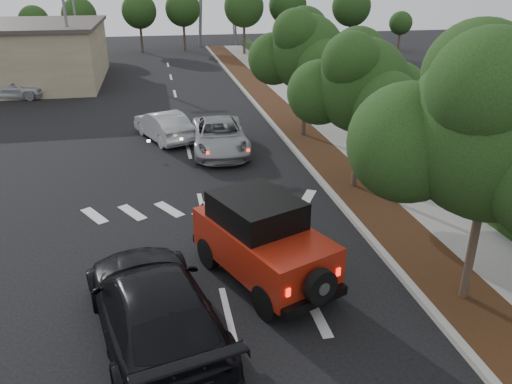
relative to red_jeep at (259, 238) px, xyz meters
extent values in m
plane|color=black|center=(-1.02, -1.49, -1.11)|extent=(120.00, 120.00, 0.00)
cube|color=#9E9B93|center=(3.58, 10.51, -1.03)|extent=(0.20, 70.00, 0.15)
cube|color=black|center=(4.58, 10.51, -1.05)|extent=(1.80, 70.00, 0.12)
cube|color=gray|center=(6.48, 10.51, -1.05)|extent=(2.00, 70.00, 0.12)
cube|color=black|center=(7.88, 10.51, -0.71)|extent=(0.80, 70.00, 0.80)
cylinder|color=black|center=(-1.18, 0.71, -0.69)|extent=(0.59, 0.88, 0.84)
cylinder|color=black|center=(0.32, 1.34, -0.69)|extent=(0.59, 0.88, 0.84)
cylinder|color=black|center=(-0.17, -1.71, -0.69)|extent=(0.59, 0.88, 0.84)
cylinder|color=black|center=(1.34, -1.08, -0.69)|extent=(0.59, 0.88, 0.84)
cube|color=#9A1D0E|center=(0.08, -0.19, -0.12)|extent=(3.23, 4.29, 1.04)
cube|color=black|center=(-0.04, 0.10, 0.74)|extent=(2.42, 2.63, 0.67)
cube|color=#9A1D0E|center=(-0.49, 1.17, -0.20)|extent=(1.94, 1.64, 0.86)
cube|color=black|center=(0.86, -2.05, -0.59)|extent=(1.72, 0.86, 0.23)
cylinder|color=black|center=(0.91, -2.18, -0.12)|extent=(0.82, 0.52, 0.79)
cube|color=#FF190C|center=(0.17, -2.26, -0.12)|extent=(0.11, 0.08, 0.19)
cube|color=#FF190C|center=(1.49, -1.71, -0.12)|extent=(0.11, 0.08, 0.19)
imported|color=#94979B|center=(0.35, 10.16, -0.41)|extent=(2.57, 5.16, 1.40)
imported|color=black|center=(-2.63, -1.98, -0.29)|extent=(3.50, 6.03, 1.64)
imported|color=#B4B7BC|center=(-2.02, 12.42, -0.42)|extent=(2.87, 4.40, 1.37)
imported|color=#B3B7BC|center=(-11.13, 23.13, -0.42)|extent=(4.25, 2.28, 1.38)
camera|label=1|loc=(-2.24, -10.78, 6.03)|focal=35.00mm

